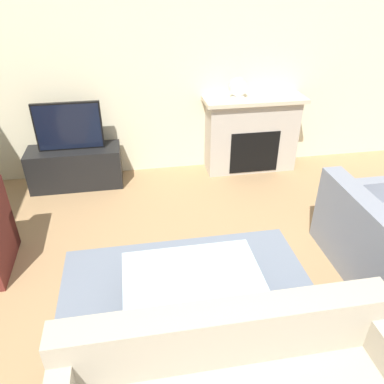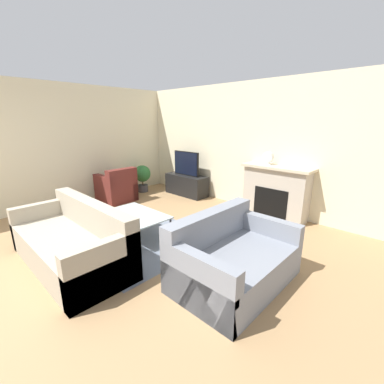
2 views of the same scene
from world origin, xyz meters
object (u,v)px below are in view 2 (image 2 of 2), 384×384
at_px(couch_sectional, 73,243).
at_px(mantel_clock, 268,158).
at_px(potted_plant, 142,176).
at_px(coffee_table, 135,216).
at_px(couch_loveseat, 232,260).
at_px(armchair_by_window, 117,189).
at_px(tv, 186,163).

xyz_separation_m(couch_sectional, mantel_clock, (0.96, 3.55, 0.90)).
xyz_separation_m(couch_sectional, potted_plant, (-2.32, 2.84, 0.16)).
height_order(couch_sectional, mantel_clock, mantel_clock).
distance_m(coffee_table, mantel_clock, 2.81).
xyz_separation_m(couch_loveseat, armchair_by_window, (-3.91, 0.76, 0.02)).
bearing_deg(coffee_table, couch_sectional, -85.87).
relative_size(couch_loveseat, potted_plant, 2.06).
distance_m(couch_sectional, coffee_table, 1.07).
xyz_separation_m(couch_loveseat, mantel_clock, (-0.87, 2.40, 0.90)).
bearing_deg(potted_plant, coffee_table, -38.40).
bearing_deg(coffee_table, couch_loveseat, 2.52).
relative_size(coffee_table, potted_plant, 1.54).
relative_size(coffee_table, mantel_clock, 4.32).
bearing_deg(tv, couch_sectional, -70.37).
distance_m(tv, potted_plant, 1.31).
relative_size(tv, couch_loveseat, 0.55).
height_order(couch_loveseat, armchair_by_window, same).
distance_m(couch_loveseat, mantel_clock, 2.71).
xyz_separation_m(couch_sectional, couch_loveseat, (1.83, 1.14, -0.00)).
distance_m(couch_sectional, armchair_by_window, 2.82).
xyz_separation_m(potted_plant, mantel_clock, (3.28, 0.71, 0.74)).
distance_m(armchair_by_window, coffee_table, 2.18).
distance_m(tv, mantel_clock, 2.22).
bearing_deg(couch_loveseat, couch_sectional, 122.01).
bearing_deg(armchair_by_window, couch_loveseat, 77.62).
height_order(armchair_by_window, potted_plant, armchair_by_window).
distance_m(potted_plant, mantel_clock, 3.43).
height_order(tv, coffee_table, tv).
bearing_deg(potted_plant, couch_sectional, -50.75).
bearing_deg(couch_sectional, mantel_clock, 74.87).
bearing_deg(coffee_table, armchair_by_window, 157.10).
xyz_separation_m(tv, couch_loveseat, (3.06, -2.30, -0.55)).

